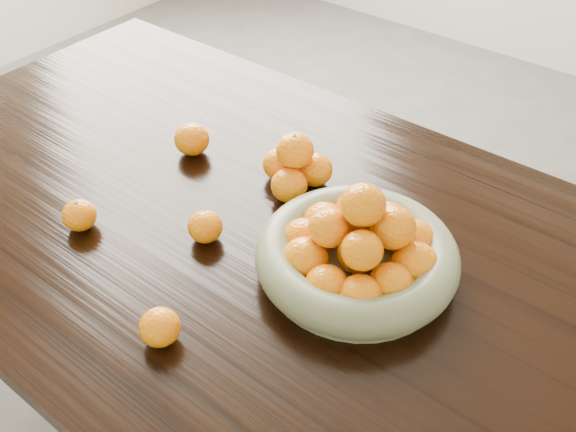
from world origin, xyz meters
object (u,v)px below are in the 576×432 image
Objects in this scene: loose_orange_0 at (79,215)px; orange_pyramid at (295,167)px; fruit_bowl at (358,251)px; dining_table at (293,276)px.

orange_pyramid is at bearing 55.59° from loose_orange_0.
fruit_bowl is at bearing 25.05° from loose_orange_0.
dining_table is 5.67× the size of fruit_bowl.
loose_orange_0 is at bearing -124.41° from orange_pyramid.
dining_table is at bearing -176.39° from fruit_bowl.
orange_pyramid is (-0.24, 0.13, -0.00)m from fruit_bowl.
loose_orange_0 is (-0.24, -0.35, -0.02)m from orange_pyramid.
orange_pyramid is 0.43m from loose_orange_0.
loose_orange_0 is (-0.34, -0.21, 0.12)m from dining_table.
fruit_bowl reaches higher than loose_orange_0.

